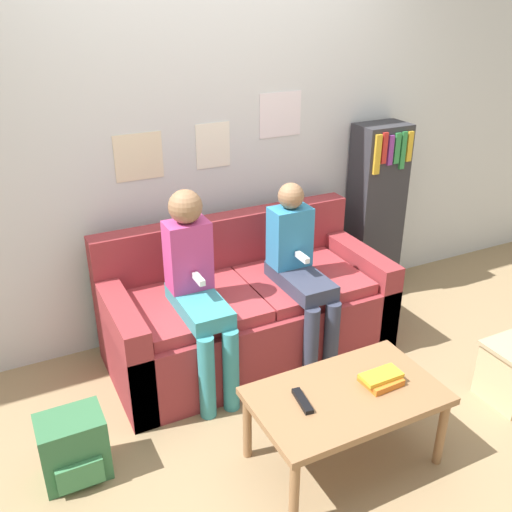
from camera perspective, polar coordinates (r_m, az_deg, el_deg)
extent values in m
plane|color=#937A56|center=(3.37, 2.96, -13.83)|extent=(10.00, 10.00, 0.00)
cube|color=silver|center=(3.61, -4.55, 12.05)|extent=(8.00, 0.06, 2.60)
cube|color=beige|center=(3.46, -11.65, 9.68)|extent=(0.29, 0.00, 0.28)
cube|color=white|center=(3.60, -4.31, 10.97)|extent=(0.22, 0.00, 0.28)
cube|color=silver|center=(3.77, 2.46, 13.95)|extent=(0.30, 0.00, 0.28)
cube|color=maroon|center=(3.59, -0.72, -6.84)|extent=(1.72, 0.79, 0.43)
cube|color=maroon|center=(3.65, -3.00, 1.16)|extent=(1.72, 0.14, 0.40)
cube|color=maroon|center=(3.33, -13.16, -8.73)|extent=(0.14, 0.79, 0.59)
cube|color=maroon|center=(3.91, 9.75, -2.98)|extent=(0.14, 0.79, 0.59)
cube|color=#A1343A|center=(3.31, -6.02, -4.88)|extent=(0.70, 0.63, 0.07)
cube|color=#A1343A|center=(3.58, 4.61, -2.33)|extent=(0.70, 0.63, 0.07)
cube|color=#8E6642|center=(2.79, 9.04, -13.65)|extent=(0.90, 0.54, 0.04)
cylinder|color=#8E6642|center=(2.62, 3.84, -22.63)|extent=(0.04, 0.04, 0.37)
cylinder|color=#8E6642|center=(3.01, 18.05, -16.44)|extent=(0.04, 0.04, 0.37)
cylinder|color=#8E6642|center=(2.90, -0.88, -16.66)|extent=(0.04, 0.04, 0.37)
cylinder|color=#8E6642|center=(3.26, 12.48, -11.96)|extent=(0.04, 0.04, 0.37)
cylinder|color=teal|center=(3.10, -4.93, -12.02)|extent=(0.09, 0.09, 0.50)
cylinder|color=teal|center=(3.14, -2.52, -11.36)|extent=(0.09, 0.09, 0.50)
cube|color=teal|center=(3.16, -5.71, -4.84)|extent=(0.23, 0.50, 0.09)
cube|color=#B73D7F|center=(3.16, -6.81, 0.09)|extent=(0.24, 0.16, 0.39)
sphere|color=#8C6647|center=(3.05, -7.08, 4.93)|extent=(0.18, 0.18, 0.18)
cube|color=white|center=(3.07, -5.76, -2.31)|extent=(0.03, 0.12, 0.03)
cylinder|color=#33384C|center=(3.34, 5.50, -8.99)|extent=(0.09, 0.09, 0.50)
cylinder|color=#33384C|center=(3.40, 7.53, -8.36)|extent=(0.09, 0.09, 0.50)
cube|color=#33384C|center=(3.40, 4.46, -2.40)|extent=(0.23, 0.50, 0.09)
cube|color=teal|center=(3.41, 3.40, 1.96)|extent=(0.24, 0.16, 0.37)
sphere|color=#8C6647|center=(3.32, 3.51, 6.02)|extent=(0.15, 0.15, 0.15)
cube|color=white|center=(3.32, 4.65, -0.12)|extent=(0.03, 0.12, 0.03)
cube|color=black|center=(2.69, 4.67, -14.24)|extent=(0.06, 0.17, 0.02)
cube|color=orange|center=(2.85, 12.38, -12.04)|extent=(0.18, 0.15, 0.03)
cube|color=gold|center=(2.84, 12.41, -11.61)|extent=(0.20, 0.10, 0.02)
cube|color=#2D2D33|center=(4.25, 11.82, 4.35)|extent=(0.36, 0.24, 1.28)
cube|color=gold|center=(3.93, 12.04, 9.88)|extent=(0.05, 0.02, 0.27)
cube|color=red|center=(3.95, 12.71, 10.48)|extent=(0.04, 0.02, 0.21)
cube|color=#7A3389|center=(3.99, 13.30, 10.24)|extent=(0.04, 0.02, 0.20)
cube|color=#2D8442|center=(4.03, 13.92, 10.41)|extent=(0.04, 0.02, 0.21)
cube|color=#2D8442|center=(4.06, 14.48, 10.18)|extent=(0.04, 0.02, 0.26)
cube|color=gold|center=(4.09, 15.10, 10.54)|extent=(0.04, 0.02, 0.21)
cube|color=#336B42|center=(2.96, -17.80, -17.70)|extent=(0.30, 0.22, 0.33)
cube|color=#3D804F|center=(2.91, -17.14, -20.27)|extent=(0.21, 0.03, 0.13)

